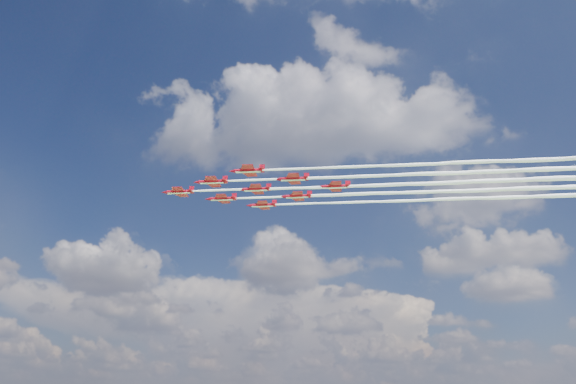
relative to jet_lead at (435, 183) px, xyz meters
name	(u,v)px	position (x,y,z in m)	size (l,w,h in m)	color
jet_lead	(435,183)	(0.00, 0.00, 0.00)	(149.32, 21.34, 2.35)	#AB091C
jet_row2_port	(482,172)	(11.85, -5.47, 0.00)	(149.32, 21.34, 2.35)	#AB091C
jet_row2_starb	(471,190)	(10.31, 8.01, 0.00)	(149.32, 21.34, 2.35)	#AB091C
jet_row3_port	(534,160)	(23.71, -10.94, 0.00)	(149.32, 21.34, 2.35)	#AB091C
jet_row3_centre	(518,180)	(22.16, 2.54, 0.00)	(149.32, 21.34, 2.35)	#AB091C
jet_row3_starb	(505,197)	(20.62, 16.02, 0.00)	(149.32, 21.34, 2.35)	#AB091C
jet_row4_port	(570,169)	(34.02, -2.94, 0.00)	(149.32, 21.34, 2.35)	#AB091C
jet_row4_starb	(552,188)	(32.47, 10.54, 0.00)	(149.32, 21.34, 2.35)	#AB091C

